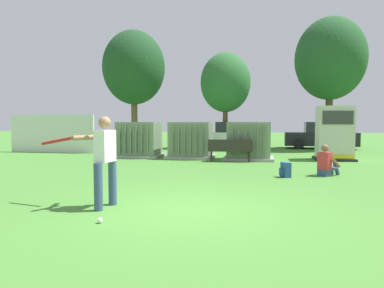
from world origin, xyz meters
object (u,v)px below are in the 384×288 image
batter (103,157)px  seated_spectator (327,163)px  park_bench (230,149)px  parked_car_leftmost (233,136)px  transformer_mid_east (249,141)px  backpack (285,170)px  parked_car_left_of_center (321,136)px  sports_ball (100,220)px  transformer_west (139,140)px  generator_enclosure (334,133)px  transformer_mid_west (191,141)px

batter → seated_spectator: (4.93, 4.95, -0.60)m
park_bench → parked_car_leftmost: 7.78m
transformer_mid_east → backpack: size_ratio=4.77×
park_bench → parked_car_left_of_center: (4.85, 8.20, 0.22)m
batter → park_bench: bearing=77.8°
park_bench → parked_car_left_of_center: parked_car_left_of_center is taller
sports_ball → parked_car_leftmost: 16.86m
batter → parked_car_left_of_center: batter is taller
transformer_west → seated_spectator: 8.62m
park_bench → batter: batter is taller
sports_ball → seated_spectator: (4.52, 5.94, 0.33)m
transformer_west → parked_car_leftmost: size_ratio=0.48×
generator_enclosure → backpack: generator_enclosure is taller
batter → backpack: bearing=50.2°
transformer_mid_west → parked_car_left_of_center: (6.70, 7.08, -0.04)m
transformer_mid_east → generator_enclosure: generator_enclosure is taller
transformer_mid_east → park_bench: size_ratio=1.15×
transformer_west → park_bench: transformer_west is taller
generator_enclosure → transformer_west: bearing=-177.2°
parked_car_left_of_center → backpack: bearing=-103.8°
sports_ball → generator_enclosure: bearing=62.0°
generator_enclosure → seated_spectator: (-1.13, -4.69, -0.76)m
sports_ball → parked_car_left_of_center: (6.20, 17.26, 0.71)m
batter → transformer_mid_east: bearing=74.7°
parked_car_leftmost → parked_car_left_of_center: bearing=4.7°
sports_ball → parked_car_leftmost: parked_car_leftmost is taller
transformer_mid_west → generator_enclosure: bearing=4.2°
transformer_mid_east → parked_car_leftmost: same height
transformer_mid_east → parked_car_leftmost: size_ratio=0.48×
transformer_west → backpack: 7.89m
transformer_west → parked_car_leftmost: same height
sports_ball → backpack: backpack is taller
transformer_mid_east → parked_car_left_of_center: 8.32m
park_bench → parked_car_leftmost: size_ratio=0.42×
transformer_mid_west → backpack: size_ratio=4.77×
seated_spectator → parked_car_leftmost: 11.49m
seated_spectator → backpack: bearing=-157.0°
park_bench → batter: size_ratio=1.05×
transformer_west → parked_car_leftmost: bearing=59.9°
transformer_mid_east → parked_car_left_of_center: size_ratio=0.49×
seated_spectator → parked_car_left_of_center: bearing=81.6°
backpack → parked_car_leftmost: size_ratio=0.10×
parked_car_leftmost → parked_car_left_of_center: 5.33m
sports_ball → parked_car_leftmost: bearing=87.0°
transformer_mid_east → batter: size_ratio=1.21×
parked_car_leftmost → transformer_mid_east: bearing=-80.1°
transformer_mid_east → batter: batter is taller
seated_spectator → parked_car_leftmost: parked_car_leftmost is taller
seated_spectator → parked_car_left_of_center: 11.45m
transformer_mid_west → seated_spectator: 6.59m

